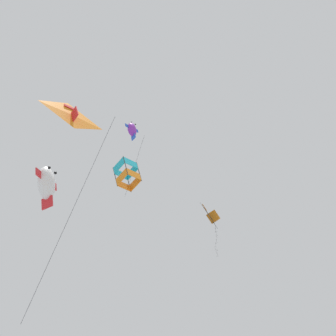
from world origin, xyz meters
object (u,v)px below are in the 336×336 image
kite_delta_far_centre (210,216)px  kite_fish_mid_left (132,130)px  kite_box_highest (127,174)px  kite_fish_near_left (46,183)px  kite_delta_near_right (72,116)px

kite_delta_far_centre → kite_fish_mid_left: bearing=-83.9°
kite_delta_far_centre → kite_fish_mid_left: kite_fish_mid_left is taller
kite_box_highest → kite_delta_far_centre: bearing=-159.4°
kite_fish_near_left → kite_box_highest: kite_box_highest is taller
kite_delta_far_centre → kite_fish_mid_left: (-3.69, -3.64, 7.39)m
kite_delta_far_centre → kite_box_highest: bearing=-7.3°
kite_delta_near_right → kite_fish_mid_left: bearing=-135.4°
kite_box_highest → kite_delta_near_right: kite_delta_near_right is taller
kite_delta_far_centre → kite_delta_near_right: bearing=-7.2°
kite_box_highest → kite_delta_far_centre: (-4.94, 8.13, 2.31)m
kite_fish_near_left → kite_delta_near_right: size_ratio=0.24×
kite_box_highest → kite_fish_mid_left: 13.73m
kite_fish_near_left → kite_delta_far_centre: bearing=161.1°
kite_fish_near_left → kite_delta_far_centre: (-2.98, 11.19, 2.74)m
kite_fish_near_left → kite_delta_near_right: kite_delta_near_right is taller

